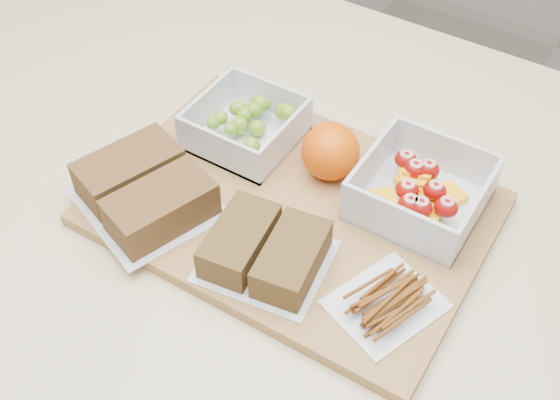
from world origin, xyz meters
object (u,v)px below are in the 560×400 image
at_px(grape_container, 248,125).
at_px(fruit_container, 420,192).
at_px(orange, 330,151).
at_px(sandwich_bag_center, 266,250).
at_px(sandwich_bag_left, 145,190).
at_px(cutting_board, 293,209).
at_px(pretzel_bag, 387,298).

relative_size(grape_container, fruit_container, 0.90).
relative_size(orange, sandwich_bag_center, 0.48).
distance_m(orange, sandwich_bag_left, 0.21).
distance_m(cutting_board, sandwich_bag_left, 0.17).
bearing_deg(cutting_board, pretzel_bag, -24.53).
xyz_separation_m(cutting_board, grape_container, (-0.10, 0.07, 0.03)).
relative_size(cutting_board, sandwich_bag_left, 2.28).
bearing_deg(sandwich_bag_center, fruit_container, 57.63).
bearing_deg(orange, sandwich_bag_center, -86.37).
bearing_deg(fruit_container, sandwich_bag_center, -122.37).
relative_size(cutting_board, fruit_container, 3.20).
distance_m(grape_container, sandwich_bag_left, 0.15).
xyz_separation_m(orange, sandwich_bag_left, (-0.15, -0.15, -0.01)).
height_order(fruit_container, orange, orange).
relative_size(grape_container, orange, 1.75).
relative_size(fruit_container, pretzel_bag, 1.03).
xyz_separation_m(fruit_container, sandwich_bag_center, (-0.10, -0.16, -0.00)).
bearing_deg(orange, fruit_container, 3.87).
height_order(cutting_board, grape_container, grape_container).
height_order(sandwich_bag_left, pretzel_bag, sandwich_bag_left).
relative_size(grape_container, pretzel_bag, 0.92).
distance_m(orange, pretzel_bag, 0.19).
bearing_deg(cutting_board, grape_container, 147.11).
height_order(orange, pretzel_bag, orange).
distance_m(cutting_board, fruit_container, 0.14).
bearing_deg(sandwich_bag_left, fruit_container, 31.67).
height_order(cutting_board, sandwich_bag_left, sandwich_bag_left).
xyz_separation_m(fruit_container, pretzel_bag, (0.03, -0.14, -0.01)).
bearing_deg(orange, cutting_board, -98.10).
bearing_deg(orange, sandwich_bag_left, -134.33).
xyz_separation_m(cutting_board, sandwich_bag_left, (-0.14, -0.09, 0.03)).
height_order(fruit_container, pretzel_bag, fruit_container).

